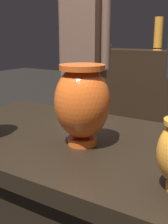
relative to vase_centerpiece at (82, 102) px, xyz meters
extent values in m
cube|color=black|center=(-0.02, 0.05, -0.16)|extent=(1.20, 0.64, 0.05)
cylinder|color=#E55B1E|center=(0.00, 0.00, -0.13)|extent=(0.09, 0.09, 0.02)
ellipsoid|color=#E55B1E|center=(0.00, 0.00, 0.00)|extent=(0.17, 0.17, 0.23)
cylinder|color=#E55B1E|center=(0.00, 0.00, 0.11)|extent=(0.14, 0.14, 0.02)
cone|color=orange|center=(-0.54, 2.29, 0.06)|extent=(0.10, 0.10, 0.02)
cylinder|color=orange|center=(-0.54, 2.29, 0.23)|extent=(0.09, 0.09, 0.31)
sphere|color=orange|center=(-1.06, 2.17, 0.09)|extent=(0.07, 0.07, 0.07)
cylinder|color=orange|center=(-1.06, 2.17, 0.15)|extent=(0.02, 0.02, 0.07)
torus|color=orange|center=(-1.06, 2.17, 0.19)|extent=(0.04, 0.04, 0.01)
cylinder|color=#232328|center=(-0.70, 1.22, -0.53)|extent=(0.11, 0.11, 0.81)
cylinder|color=#232328|center=(-0.85, 1.23, -0.53)|extent=(0.11, 0.11, 0.81)
cube|color=brown|center=(-0.77, 1.22, 0.19)|extent=(0.33, 0.19, 0.64)
cylinder|color=brown|center=(-0.57, 1.22, 0.23)|extent=(0.07, 0.07, 0.55)
cylinder|color=brown|center=(-0.97, 1.23, 0.23)|extent=(0.07, 0.07, 0.55)
camera|label=1|loc=(0.47, -0.74, 0.20)|focal=46.66mm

